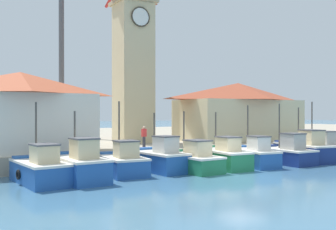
% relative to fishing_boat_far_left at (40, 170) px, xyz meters
% --- Properties ---
extents(ground_plane, '(300.00, 300.00, 0.00)m').
position_rel_fishing_boat_far_left_xyz_m(ground_plane, '(10.80, -2.93, -0.73)').
color(ground_plane, teal).
extents(quay_wharf, '(120.00, 40.00, 1.09)m').
position_rel_fishing_boat_far_left_xyz_m(quay_wharf, '(10.80, 23.16, -0.19)').
color(quay_wharf, '#A89E89').
rests_on(quay_wharf, ground).
extents(fishing_boat_far_left, '(2.50, 4.74, 4.23)m').
position_rel_fishing_boat_far_left_xyz_m(fishing_boat_far_left, '(0.00, 0.00, 0.00)').
color(fishing_boat_far_left, '#2356A8').
rests_on(fishing_boat_far_left, ground).
extents(fishing_boat_left_outer, '(2.39, 4.77, 3.76)m').
position_rel_fishing_boat_far_left_xyz_m(fishing_boat_left_outer, '(2.00, -0.19, 0.08)').
color(fishing_boat_left_outer, '#2356A8').
rests_on(fishing_boat_left_outer, ground).
extents(fishing_boat_left_inner, '(2.25, 4.21, 4.36)m').
position_rel_fishing_boat_far_left_xyz_m(fishing_boat_left_inner, '(4.87, 0.76, -0.02)').
color(fishing_boat_left_inner, '#2356A8').
rests_on(fishing_boat_left_inner, ground).
extents(fishing_boat_mid_left, '(2.52, 4.47, 3.65)m').
position_rel_fishing_boat_far_left_xyz_m(fishing_boat_mid_left, '(7.41, 0.86, 0.05)').
color(fishing_boat_mid_left, '#2356A8').
rests_on(fishing_boat_mid_left, ground).
extents(fishing_boat_center, '(2.42, 5.00, 3.76)m').
position_rel_fishing_boat_far_left_xyz_m(fishing_boat_center, '(9.19, 0.08, -0.06)').
color(fishing_boat_center, '#237A4C').
rests_on(fishing_boat_center, ground).
extents(fishing_boat_mid_right, '(2.02, 4.87, 3.71)m').
position_rel_fishing_boat_far_left_xyz_m(fishing_boat_mid_right, '(11.71, 0.23, 0.02)').
color(fishing_boat_mid_right, '#237A4C').
rests_on(fishing_boat_mid_right, ground).
extents(fishing_boat_right_inner, '(2.29, 4.60, 4.20)m').
position_rel_fishing_boat_far_left_xyz_m(fishing_boat_right_inner, '(14.18, -0.04, -0.00)').
color(fishing_boat_right_inner, '#2356A8').
rests_on(fishing_boat_right_inner, ground).
extents(fishing_boat_right_outer, '(2.33, 4.42, 4.33)m').
position_rel_fishing_boat_far_left_xyz_m(fishing_boat_right_outer, '(17.11, -0.21, 0.01)').
color(fishing_boat_right_outer, navy).
rests_on(fishing_boat_right_outer, ground).
extents(fishing_boat_far_right, '(2.87, 5.32, 4.09)m').
position_rel_fishing_boat_far_left_xyz_m(fishing_boat_far_right, '(19.53, 0.26, 0.10)').
color(fishing_boat_far_right, navy).
rests_on(fishing_boat_far_right, ground).
extents(fishing_boat_end_right, '(2.12, 4.38, 4.57)m').
position_rel_fishing_boat_far_left_xyz_m(fishing_boat_end_right, '(21.67, 0.81, 0.04)').
color(fishing_boat_end_right, '#2356A8').
rests_on(fishing_boat_end_right, ground).
extents(clock_tower, '(3.40, 3.40, 16.86)m').
position_rel_fishing_boat_far_left_xyz_m(clock_tower, '(9.95, 10.74, 8.44)').
color(clock_tower, beige).
rests_on(clock_tower, quay_wharf).
extents(warehouse_left, '(9.29, 6.56, 5.29)m').
position_rel_fishing_boat_far_left_xyz_m(warehouse_left, '(-0.02, 6.57, 3.06)').
color(warehouse_left, silver).
rests_on(warehouse_left, quay_wharf).
extents(warehouse_right, '(11.71, 6.49, 5.44)m').
position_rel_fishing_boat_far_left_xyz_m(warehouse_right, '(20.17, 8.96, 3.14)').
color(warehouse_right, beige).
rests_on(warehouse_right, quay_wharf).
extents(port_crane_near, '(4.29, 8.09, 19.43)m').
position_rel_fishing_boat_far_left_xyz_m(port_crane_near, '(6.12, 21.26, 7.97)').
color(port_crane_near, '#353539').
rests_on(port_crane_near, quay_wharf).
extents(port_crane_far, '(2.00, 9.14, 18.27)m').
position_rel_fishing_boat_far_left_xyz_m(port_crane_far, '(12.28, 17.02, 7.40)').
color(port_crane_far, maroon).
rests_on(port_crane_far, quay_wharf).
extents(dock_worker_near_tower, '(0.34, 0.22, 1.62)m').
position_rel_fishing_boat_far_left_xyz_m(dock_worker_near_tower, '(8.24, 4.89, 1.20)').
color(dock_worker_near_tower, '#33333D').
rests_on(dock_worker_near_tower, quay_wharf).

